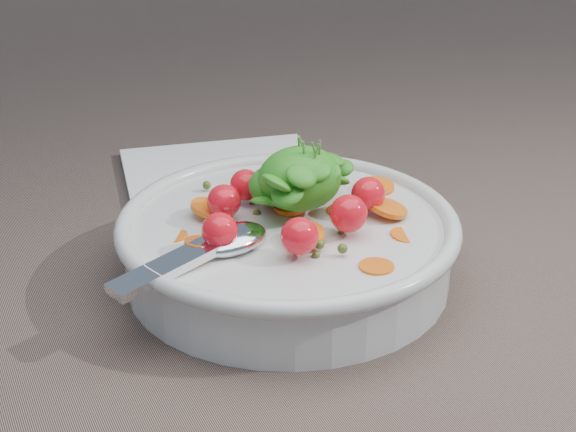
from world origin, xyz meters
name	(u,v)px	position (x,y,z in m)	size (l,w,h in m)	color
ground	(292,257)	(0.00, 0.00, 0.00)	(6.00, 6.00, 0.00)	#745F53
bowl	(288,243)	(-0.02, -0.03, 0.03)	(0.27, 0.25, 0.11)	silver
napkin	(225,175)	(0.01, 0.16, 0.00)	(0.18, 0.16, 0.01)	white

